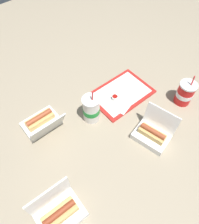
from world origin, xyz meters
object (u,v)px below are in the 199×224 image
Objects in this scene: clamshell_hotdog_back at (42,123)px; soda_cup_front at (185,93)px; plastic_fork at (113,91)px; clamshell_hotdog_center at (153,134)px; ketchup_cup at (115,97)px; food_tray at (121,94)px; soda_cup_right at (91,109)px; clamshell_hotdog_left at (59,213)px.

soda_cup_front is (0.74, -0.40, 0.03)m from clamshell_hotdog_back.
plastic_fork is 0.38m from clamshell_hotdog_center.
clamshell_hotdog_center is (-0.03, -0.32, 0.01)m from ketchup_cup.
ketchup_cup is at bearing -15.77° from clamshell_hotdog_back.
plastic_fork is (0.03, 0.05, -0.01)m from ketchup_cup.
soda_cup_right is (-0.25, -0.02, 0.08)m from food_tray.
food_tray is at bearing 25.59° from clamshell_hotdog_left.
soda_cup_right reaches higher than clamshell_hotdog_back.
soda_cup_right is (0.25, -0.13, 0.04)m from clamshell_hotdog_back.
soda_cup_right is (-0.16, 0.31, 0.04)m from clamshell_hotdog_center.
plastic_fork is at bearing -8.68° from clamshell_hotdog_back.
clamshell_hotdog_left is (-0.66, -0.37, 0.03)m from plastic_fork.
clamshell_hotdog_back is at bearing 67.04° from clamshell_hotdog_left.
plastic_fork is 0.54× the size of clamshell_hotdog_left.
plastic_fork is 0.43m from soda_cup_front.
ketchup_cup is 0.20× the size of clamshell_hotdog_back.
plastic_fork is 0.52× the size of clamshell_hotdog_center.
ketchup_cup is at bearing 85.06° from clamshell_hotdog_center.
soda_cup_front reaches higher than ketchup_cup.
food_tray is 0.27m from soda_cup_right.
clamshell_hotdog_left is at bearing -144.24° from soda_cup_right.
ketchup_cup is at bearing 27.22° from clamshell_hotdog_left.
plastic_fork is 0.48m from clamshell_hotdog_back.
plastic_fork is 0.24m from soda_cup_right.
food_tray is 1.86× the size of clamshell_hotdog_back.
ketchup_cup reaches higher than plastic_fork.
clamshell_hotdog_back is at bearing 151.99° from soda_cup_front.
clamshell_hotdog_back is 0.88× the size of soda_cup_right.
soda_cup_front is at bearing -27.98° from soda_cup_right.
soda_cup_front is (0.27, -0.32, 0.06)m from plastic_fork.
clamshell_hotdog_center is (-0.06, -0.37, 0.02)m from plastic_fork.
clamshell_hotdog_left is at bearing -176.96° from soda_cup_front.
plastic_fork reaches higher than food_tray.
food_tray is at bearing 130.87° from soda_cup_front.
food_tray is 1.77× the size of clamshell_hotdog_center.
soda_cup_right is at bearing 117.37° from clamshell_hotdog_center.
food_tray is 9.38× the size of ketchup_cup.
ketchup_cup is at bearing -172.51° from food_tray.
ketchup_cup is 0.17× the size of soda_cup_right.
ketchup_cup is 0.19× the size of clamshell_hotdog_center.
clamshell_hotdog_left reaches higher than plastic_fork.
food_tray is 0.77m from clamshell_hotdog_left.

